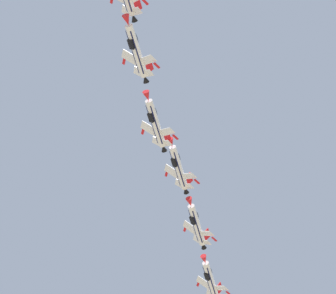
{
  "coord_description": "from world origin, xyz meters",
  "views": [
    {
      "loc": [
        1.67,
        -6.08,
        1.77
      ],
      "look_at": [
        -7.21,
        87.39,
        147.07
      ],
      "focal_mm": 81.3,
      "sensor_mm": 36.0,
      "label": 1
    }
  ],
  "objects_px": {
    "fighter_jet_left_outer": "(178,167)",
    "fighter_jet_trail_slot": "(211,279)",
    "fighter_jet_left_wing": "(136,50)",
    "fighter_jet_right_wing": "(155,122)",
    "fighter_jet_right_outer": "(197,224)"
  },
  "relations": [
    {
      "from": "fighter_jet_left_outer",
      "to": "fighter_jet_trail_slot",
      "type": "height_order",
      "value": "fighter_jet_left_outer"
    },
    {
      "from": "fighter_jet_left_wing",
      "to": "fighter_jet_right_wing",
      "type": "height_order",
      "value": "fighter_jet_right_wing"
    },
    {
      "from": "fighter_jet_left_wing",
      "to": "fighter_jet_trail_slot",
      "type": "height_order",
      "value": "fighter_jet_left_wing"
    },
    {
      "from": "fighter_jet_left_outer",
      "to": "fighter_jet_right_outer",
      "type": "relative_size",
      "value": 1.0
    },
    {
      "from": "fighter_jet_left_outer",
      "to": "fighter_jet_right_wing",
      "type": "bearing_deg",
      "value": 83.62
    },
    {
      "from": "fighter_jet_left_wing",
      "to": "fighter_jet_left_outer",
      "type": "height_order",
      "value": "fighter_jet_left_outer"
    },
    {
      "from": "fighter_jet_trail_slot",
      "to": "fighter_jet_right_outer",
      "type": "bearing_deg",
      "value": 91.93
    },
    {
      "from": "fighter_jet_right_outer",
      "to": "fighter_jet_trail_slot",
      "type": "relative_size",
      "value": 1.0
    },
    {
      "from": "fighter_jet_left_outer",
      "to": "fighter_jet_trail_slot",
      "type": "bearing_deg",
      "value": -89.91
    },
    {
      "from": "fighter_jet_right_outer",
      "to": "fighter_jet_trail_slot",
      "type": "height_order",
      "value": "fighter_jet_right_outer"
    },
    {
      "from": "fighter_jet_left_wing",
      "to": "fighter_jet_trail_slot",
      "type": "relative_size",
      "value": 1.0
    },
    {
      "from": "fighter_jet_left_outer",
      "to": "fighter_jet_left_wing",
      "type": "bearing_deg",
      "value": 88.65
    },
    {
      "from": "fighter_jet_right_outer",
      "to": "fighter_jet_trail_slot",
      "type": "distance_m",
      "value": 17.42
    },
    {
      "from": "fighter_jet_right_wing",
      "to": "fighter_jet_trail_slot",
      "type": "xyz_separation_m",
      "value": [
        9.2,
        46.77,
        -1.29
      ]
    },
    {
      "from": "fighter_jet_right_outer",
      "to": "fighter_jet_left_outer",
      "type": "bearing_deg",
      "value": 88.06
    }
  ]
}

